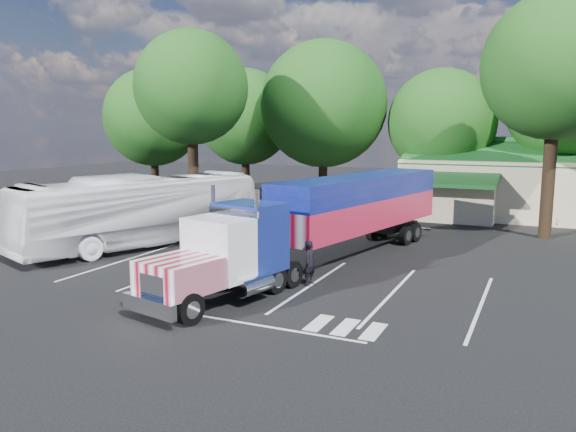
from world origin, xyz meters
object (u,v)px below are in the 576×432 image
at_px(semi_truck, 332,214).
at_px(bicycle, 376,220).
at_px(woman, 310,263).
at_px(tour_bus, 141,210).
at_px(silver_sedan, 535,213).

bearing_deg(semi_truck, bicycle, 106.94).
relative_size(woman, bicycle, 1.10).
distance_m(tour_bus, silver_sedan, 25.16).
height_order(bicycle, tour_bus, tour_bus).
height_order(semi_truck, bicycle, semi_truck).
relative_size(semi_truck, silver_sedan, 4.95).
height_order(semi_truck, woman, semi_truck).
bearing_deg(woman, semi_truck, 14.51).
xyz_separation_m(semi_truck, bicycle, (-0.79, 10.17, -1.86)).
xyz_separation_m(bicycle, silver_sedan, (9.07, 6.00, 0.22)).
relative_size(semi_truck, woman, 10.86).
xyz_separation_m(semi_truck, tour_bus, (-10.44, -0.59, -0.41)).
bearing_deg(tour_bus, silver_sedan, 61.75).
height_order(bicycle, silver_sedan, silver_sedan).
bearing_deg(bicycle, woman, -100.84).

